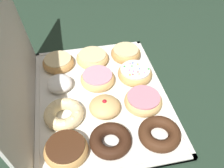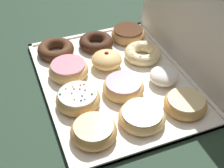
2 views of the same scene
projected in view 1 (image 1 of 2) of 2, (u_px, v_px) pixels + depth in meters
ground_plane at (101, 99)px, 0.81m from camera, size 3.00×3.00×0.00m
donut_box at (101, 97)px, 0.80m from camera, size 0.53×0.40×0.01m
box_lid_open at (8, 58)px, 0.64m from camera, size 0.53×0.06×0.40m
chocolate_cake_ring_donut_0 at (160, 134)px, 0.68m from camera, size 0.11×0.11×0.03m
pink_frosted_donut_1 at (143, 101)px, 0.76m from camera, size 0.11×0.11×0.04m
sprinkle_donut_2 at (135, 73)px, 0.85m from camera, size 0.12×0.12×0.04m
glazed_ring_donut_3 at (126, 53)px, 0.94m from camera, size 0.11×0.11×0.04m
chocolate_cake_ring_donut_4 at (111, 140)px, 0.66m from camera, size 0.11×0.11×0.03m
jelly_filled_donut_5 at (104, 107)px, 0.74m from camera, size 0.09×0.09×0.05m
pink_frosted_donut_6 at (97, 79)px, 0.83m from camera, size 0.11×0.11×0.04m
glazed_ring_donut_7 at (94, 58)px, 0.92m from camera, size 0.12×0.12×0.03m
chocolate_frosted_donut_8 at (66, 149)px, 0.64m from camera, size 0.11×0.11×0.04m
cruller_donut_9 at (64, 114)px, 0.73m from camera, size 0.11×0.11×0.04m
powdered_filled_donut_10 at (60, 83)px, 0.81m from camera, size 0.08×0.08×0.04m
glazed_ring_donut_11 at (58, 62)px, 0.90m from camera, size 0.11×0.11×0.03m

